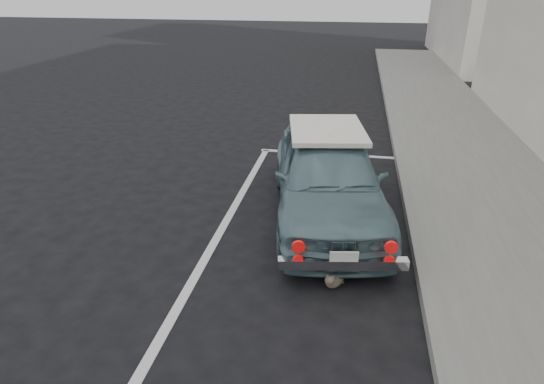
# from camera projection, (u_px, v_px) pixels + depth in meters

# --- Properties ---
(pline_front) EXTENTS (3.00, 0.12, 0.01)m
(pline_front) POSITION_uv_depth(u_px,v_px,m) (331.00, 154.00, 9.60)
(pline_front) COLOR silver
(pline_front) RESTS_ON ground
(pline_side) EXTENTS (0.12, 7.00, 0.01)m
(pline_side) POSITION_uv_depth(u_px,v_px,m) (221.00, 230.00, 6.71)
(pline_side) COLOR silver
(pline_side) RESTS_ON ground
(retro_coupe) EXTENTS (2.22, 4.15, 1.34)m
(retro_coupe) POSITION_uv_depth(u_px,v_px,m) (328.00, 175.00, 6.86)
(retro_coupe) COLOR slate
(retro_coupe) RESTS_ON ground
(cat) EXTENTS (0.30, 0.44, 0.25)m
(cat) POSITION_uv_depth(u_px,v_px,m) (334.00, 278.00, 5.43)
(cat) COLOR #6E6354
(cat) RESTS_ON ground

